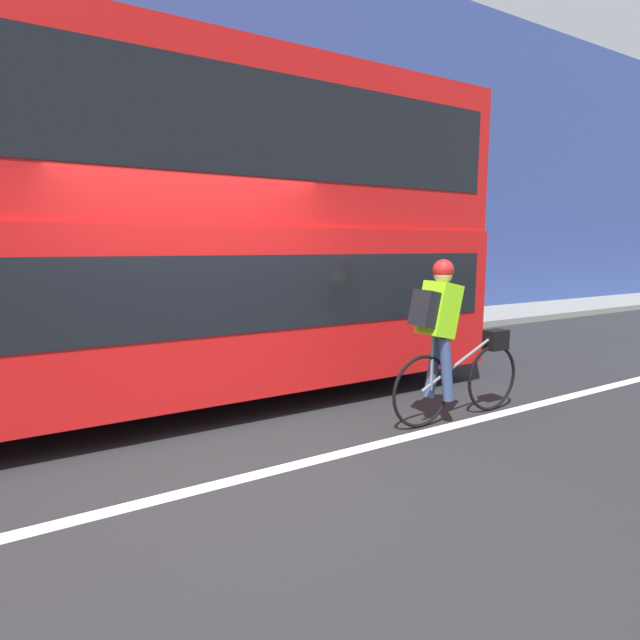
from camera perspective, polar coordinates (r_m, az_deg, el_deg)
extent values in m
plane|color=#232326|center=(4.28, -8.43, -17.06)|extent=(80.00, 80.00, 0.00)
cube|color=silver|center=(4.23, -8.14, -17.30)|extent=(50.00, 0.14, 0.01)
cube|color=gray|center=(9.04, -20.96, -3.41)|extent=(60.00, 2.07, 0.14)
cube|color=#33478C|center=(10.27, -23.38, 19.90)|extent=(60.00, 0.30, 8.00)
cylinder|color=black|center=(6.90, 0.45, -3.04)|extent=(0.93, 0.30, 0.93)
cube|color=red|center=(5.86, -24.69, 0.98)|extent=(9.38, 2.41, 1.75)
cube|color=black|center=(5.84, -24.81, 3.02)|extent=(9.00, 2.43, 0.77)
cube|color=red|center=(5.92, -25.78, 18.19)|extent=(9.38, 2.31, 1.78)
cube|color=black|center=(5.94, -25.84, 19.03)|extent=(9.00, 2.33, 1.00)
torus|color=black|center=(5.94, 19.07, -6.26)|extent=(0.75, 0.04, 0.75)
torus|color=black|center=(5.21, 11.55, -8.00)|extent=(0.75, 0.04, 0.75)
cylinder|color=slate|center=(5.51, 15.66, -4.65)|extent=(1.06, 0.03, 0.51)
cylinder|color=slate|center=(5.23, 12.67, -4.84)|extent=(0.03, 0.03, 0.56)
cube|color=black|center=(5.88, 19.46, -2.15)|extent=(0.26, 0.16, 0.22)
cube|color=#8CE019|center=(5.18, 13.44, 1.19)|extent=(0.37, 0.32, 0.58)
cube|color=black|center=(5.04, 11.81, 1.28)|extent=(0.21, 0.26, 0.38)
cylinder|color=#384C7A|center=(5.38, 12.86, -5.09)|extent=(0.22, 0.11, 0.68)
cylinder|color=#384C7A|center=(5.25, 14.22, -5.46)|extent=(0.20, 0.11, 0.68)
sphere|color=tan|center=(5.18, 13.89, 5.12)|extent=(0.19, 0.19, 0.19)
sphere|color=red|center=(5.18, 13.91, 5.59)|extent=(0.21, 0.21, 0.21)
cylinder|color=#515156|center=(8.99, -16.65, -0.06)|extent=(0.45, 0.45, 0.85)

